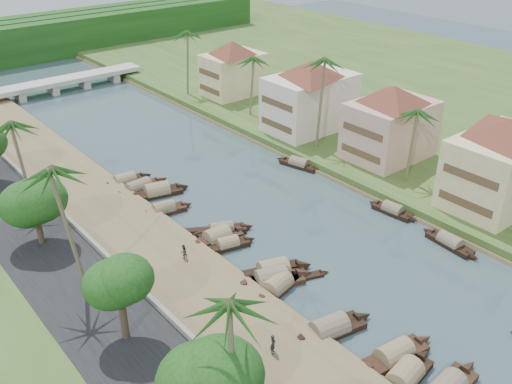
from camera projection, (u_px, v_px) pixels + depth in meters
ground at (367, 265)px, 56.37m from camera, size 220.00×220.00×0.00m
left_bank at (125, 233)px, 60.88m from camera, size 10.00×180.00×0.80m
right_bank at (348, 148)px, 80.39m from camera, size 16.00×180.00×1.20m
road at (47, 259)px, 55.98m from camera, size 8.00×180.00×1.40m
retaining_wall at (87, 239)px, 58.08m from camera, size 0.40×180.00×1.10m
far_right_fill at (490, 95)px, 101.12m from camera, size 60.00×220.00×1.15m
treeline at (13, 41)px, 122.78m from camera, size 120.00×14.00×8.00m
bridge at (68, 81)px, 104.73m from camera, size 28.00×4.00×2.40m
building_near at (501, 162)px, 62.65m from camera, size 14.85×14.85×10.20m
building_mid at (391, 121)px, 74.25m from camera, size 14.11×14.11×9.70m
building_far at (310, 95)px, 83.13m from camera, size 15.59×15.59×10.20m
building_distant at (233, 68)px, 97.59m from camera, size 12.62×12.62×9.20m
sampan_1 at (405, 377)px, 42.79m from camera, size 8.07×3.08×2.33m
sampan_2 at (394, 355)px, 44.81m from camera, size 8.62×2.72×2.23m
sampan_3 at (329, 330)px, 47.42m from camera, size 9.10×3.45×2.37m
sampan_4 at (278, 286)px, 52.62m from camera, size 8.04×3.41×2.23m
sampan_5 at (274, 272)px, 54.58m from camera, size 8.43×4.60×2.58m
sampan_6 at (272, 280)px, 53.42m from camera, size 8.72×4.77×2.52m
sampan_7 at (228, 245)px, 58.81m from camera, size 6.50×2.75×1.77m
sampan_8 at (218, 238)px, 59.94m from camera, size 7.73×2.44×2.34m
sampan_9 at (222, 230)px, 61.30m from camera, size 7.29×4.09×1.90m
sampan_10 at (164, 210)px, 65.20m from camera, size 7.25×2.81×1.99m
sampan_11 at (157, 192)px, 69.03m from camera, size 8.57×3.76×2.38m
sampan_12 at (139, 188)px, 70.00m from camera, size 8.77×2.16×2.08m
sampan_13 at (125, 181)px, 71.65m from camera, size 7.53×2.06×2.06m
sampan_14 at (450, 243)px, 59.14m from camera, size 2.03×7.47×1.84m
sampan_15 at (393, 210)px, 65.11m from camera, size 2.05×6.76×1.84m
sampan_16 at (299, 164)px, 76.11m from camera, size 3.24×7.51×1.86m
canoe_1 at (304, 278)px, 54.34m from camera, size 5.45×2.61×0.88m
canoe_2 at (198, 230)px, 61.85m from camera, size 5.63×3.91×0.88m
palm_1 at (415, 113)px, 65.95m from camera, size 3.20×3.20×10.49m
palm_2 at (322, 62)px, 73.83m from camera, size 3.20×3.20×13.71m
palm_3 at (251, 60)px, 86.74m from camera, size 3.20×3.20×10.49m
palm_4 at (232, 307)px, 31.95m from camera, size 3.20×3.20×12.57m
palm_5 at (63, 170)px, 45.19m from camera, size 3.20×3.20×13.61m
palm_6 at (15, 125)px, 59.58m from camera, size 3.20×3.20×11.47m
palm_7 at (185, 34)px, 95.10m from camera, size 3.20×3.20×12.18m
tree_1 at (210, 378)px, 34.82m from camera, size 5.52×5.52×7.35m
tree_2 at (119, 282)px, 42.76m from camera, size 4.47×4.47×7.30m
tree_3 at (34, 202)px, 55.20m from camera, size 5.43×5.43×6.95m
tree_6 at (331, 85)px, 86.22m from camera, size 4.13×4.13×7.29m
person_near at (273, 344)px, 44.14m from camera, size 0.76×0.73×1.74m
person_far at (183, 252)px, 55.62m from camera, size 0.85×0.73×1.54m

